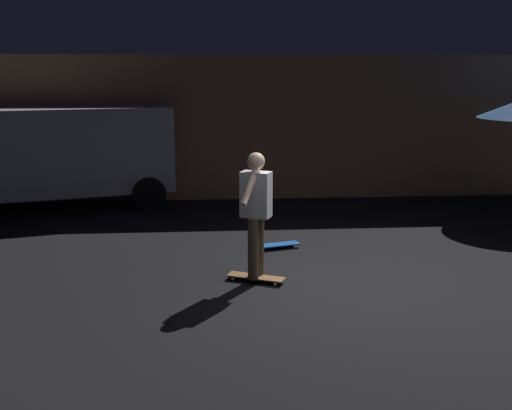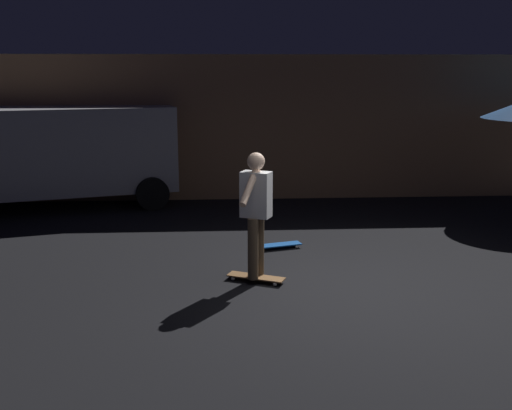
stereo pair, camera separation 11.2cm
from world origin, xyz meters
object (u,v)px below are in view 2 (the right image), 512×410
Objects in this scene: skateboard_ridden at (256,277)px; skater at (256,206)px; parked_van at (57,150)px; skateboard_spare at (277,245)px.

skater is at bearing 0.00° from skateboard_ridden.
skater is at bearing -52.01° from parked_van.
skateboard_spare is 1.83m from skater.
parked_van is 6.13× the size of skateboard_spare.
skater reaches higher than skateboard_spare.
skateboard_spare is 0.48× the size of skater.
skateboard_ridden is 0.47× the size of skater.
skateboard_spare is at bearing 74.02° from skateboard_ridden.
skateboard_ridden and skateboard_spare have the same top height.
skateboard_spare is at bearing -38.55° from parked_van.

